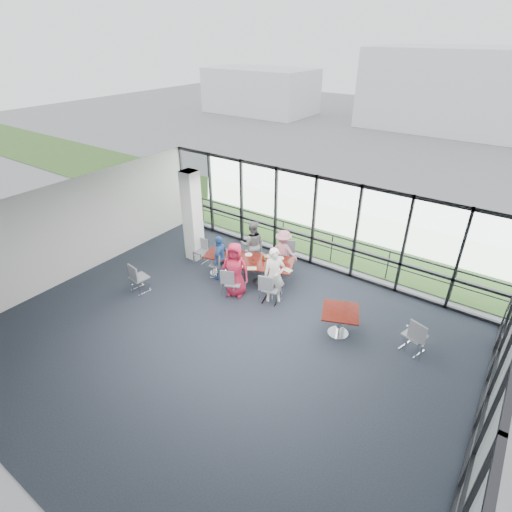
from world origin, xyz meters
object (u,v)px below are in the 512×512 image
Objects in this scene: structural_column at (192,216)px; diner_near_left at (235,270)px; main_table at (261,265)px; chair_main_fr at (282,255)px; side_table_left at (218,257)px; chair_main_nl at (234,283)px; diner_far_right at (283,251)px; chair_spare_r at (415,335)px; side_table_right at (340,314)px; chair_main_nr at (271,288)px; chair_main_fl at (251,254)px; diner_far_left at (252,244)px; chair_main_end at (218,264)px; chair_spare_lb at (200,251)px; diner_end at (220,257)px; chair_spare_la at (139,277)px; diner_near_right at (274,276)px.

structural_column reaches higher than diner_near_left.
main_table is 2.37× the size of chair_main_fr.
side_table_left is 1.00× the size of chair_main_nl.
diner_near_left reaches higher than diner_far_right.
diner_far_right is at bearing -178.44° from chair_spare_r.
chair_main_nr reaches higher than side_table_right.
chair_main_fl is at bearing 126.04° from chair_main_nr.
chair_main_fl is at bearing -5.92° from chair_main_fr.
structural_column is 1.91× the size of diner_far_left.
chair_spare_r is at bearing -14.39° from diner_near_left.
diner_far_left is 1.37m from chair_main_end.
diner_end is at bearing 161.24° from chair_spare_lb.
side_table_left is 1.22m from chair_main_fl.
structural_column is at bearing -126.88° from diner_end.
side_table_left is 0.53× the size of diner_near_left.
chair_spare_la is at bearing -173.13° from chair_main_nl.
diner_far_left is 1.67× the size of chair_spare_r.
main_table is 4.98m from chair_spare_r.
chair_main_fl is (-0.64, 1.69, -0.42)m from diner_near_left.
chair_main_nr is (2.08, -0.18, -0.30)m from diner_end.
chair_main_nr is at bearing 35.72° from chair_spare_la.
diner_far_left reaches higher than side_table_left.
diner_near_right is 1.90× the size of chair_main_end.
diner_end reaches higher than side_table_left.
diner_near_right is 1.94× the size of chair_main_fl.
side_table_left is 1.01× the size of chair_main_end.
chair_spare_la is (-2.54, -1.48, 0.03)m from chair_main_nl.
diner_near_right is at bearing 71.01° from chair_main_end.
diner_near_left reaches higher than diner_far_left.
diner_far_right is 4.68m from chair_spare_la.
chair_spare_r is at bearing -32.76° from diner_near_right.
chair_spare_lb is at bearing 137.57° from diner_near_left.
chair_main_end is (-0.13, 0.02, -0.30)m from diner_end.
chair_spare_la is (-2.86, -3.77, 0.01)m from chair_main_fr.
chair_main_end is at bearing 35.61° from diner_far_right.
structural_column is at bearing -126.08° from chair_main_end.
main_table is 1.17m from chair_main_nl.
main_table is 1.30× the size of diner_near_left.
diner_end is at bearing 19.82° from chair_main_fr.
diner_far_right is at bearing 93.14° from chair_main_fr.
side_table_left is at bearing -142.46° from diner_end.
diner_far_right is 1.85× the size of chair_spare_lb.
diner_near_left is 1.86× the size of chair_main_nr.
chair_spare_r is (6.32, 0.12, 0.04)m from chair_main_end.
chair_spare_la reaches higher than chair_main_end.
chair_spare_r is (7.45, -0.28, 0.09)m from chair_spare_lb.
side_table_right is at bearing 112.69° from chair_main_fr.
diner_end is at bearing 159.97° from chair_main_nr.
chair_spare_r is (4.96, -0.43, -0.13)m from main_table.
diner_near_left reaches higher than chair_main_end.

